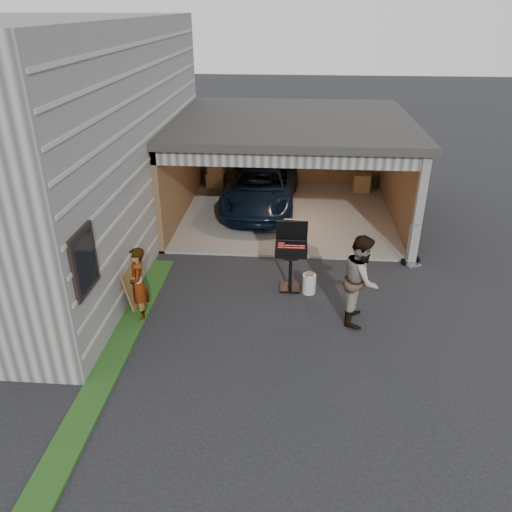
{
  "coord_description": "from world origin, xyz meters",
  "views": [
    {
      "loc": [
        0.89,
        -7.78,
        5.76
      ],
      "look_at": [
        0.19,
        1.28,
        1.15
      ],
      "focal_mm": 35.0,
      "sensor_mm": 36.0,
      "label": 1
    }
  ],
  "objects_px": {
    "propane_tank": "(309,284)",
    "hand_truck": "(412,257)",
    "man": "(361,279)",
    "plywood_panel": "(133,287)",
    "bbq_grill": "(291,251)",
    "minivan": "(261,190)",
    "woman": "(138,285)"
  },
  "relations": [
    {
      "from": "propane_tank",
      "to": "hand_truck",
      "type": "relative_size",
      "value": 0.41
    },
    {
      "from": "woman",
      "to": "plywood_panel",
      "type": "relative_size",
      "value": 1.83
    },
    {
      "from": "woman",
      "to": "hand_truck",
      "type": "xyz_separation_m",
      "value": [
        5.97,
        2.81,
        -0.58
      ]
    },
    {
      "from": "propane_tank",
      "to": "plywood_panel",
      "type": "bearing_deg",
      "value": -168.41
    },
    {
      "from": "minivan",
      "to": "plywood_panel",
      "type": "relative_size",
      "value": 5.28
    },
    {
      "from": "man",
      "to": "propane_tank",
      "type": "xyz_separation_m",
      "value": [
        -0.96,
        0.97,
        -0.71
      ]
    },
    {
      "from": "woman",
      "to": "minivan",
      "type": "bearing_deg",
      "value": 145.33
    },
    {
      "from": "minivan",
      "to": "bbq_grill",
      "type": "relative_size",
      "value": 2.94
    },
    {
      "from": "minivan",
      "to": "man",
      "type": "height_order",
      "value": "man"
    },
    {
      "from": "bbq_grill",
      "to": "hand_truck",
      "type": "xyz_separation_m",
      "value": [
        2.97,
        1.35,
        -0.71
      ]
    },
    {
      "from": "propane_tank",
      "to": "hand_truck",
      "type": "distance_m",
      "value": 2.97
    },
    {
      "from": "minivan",
      "to": "propane_tank",
      "type": "distance_m",
      "value": 5.18
    },
    {
      "from": "woman",
      "to": "plywood_panel",
      "type": "bearing_deg",
      "value": -167.01
    },
    {
      "from": "woman",
      "to": "man",
      "type": "height_order",
      "value": "man"
    },
    {
      "from": "woman",
      "to": "plywood_panel",
      "type": "distance_m",
      "value": 0.7
    },
    {
      "from": "man",
      "to": "plywood_panel",
      "type": "bearing_deg",
      "value": 95.62
    },
    {
      "from": "hand_truck",
      "to": "propane_tank",
      "type": "bearing_deg",
      "value": -173.58
    },
    {
      "from": "propane_tank",
      "to": "man",
      "type": "bearing_deg",
      "value": -45.25
    },
    {
      "from": "minivan",
      "to": "propane_tank",
      "type": "height_order",
      "value": "minivan"
    },
    {
      "from": "minivan",
      "to": "man",
      "type": "xyz_separation_m",
      "value": [
        2.38,
        -5.94,
        0.3
      ]
    },
    {
      "from": "hand_truck",
      "to": "bbq_grill",
      "type": "bearing_deg",
      "value": 179.99
    },
    {
      "from": "woman",
      "to": "bbq_grill",
      "type": "height_order",
      "value": "woman"
    },
    {
      "from": "propane_tank",
      "to": "hand_truck",
      "type": "height_order",
      "value": "hand_truck"
    },
    {
      "from": "propane_tank",
      "to": "plywood_panel",
      "type": "distance_m",
      "value": 3.8
    },
    {
      "from": "minivan",
      "to": "man",
      "type": "bearing_deg",
      "value": -66.15
    },
    {
      "from": "propane_tank",
      "to": "plywood_panel",
      "type": "height_order",
      "value": "plywood_panel"
    },
    {
      "from": "woman",
      "to": "bbq_grill",
      "type": "distance_m",
      "value": 3.34
    },
    {
      "from": "minivan",
      "to": "woman",
      "type": "height_order",
      "value": "woman"
    },
    {
      "from": "woman",
      "to": "bbq_grill",
      "type": "xyz_separation_m",
      "value": [
        3.0,
        1.46,
        0.13
      ]
    },
    {
      "from": "woman",
      "to": "man",
      "type": "distance_m",
      "value": 4.4
    },
    {
      "from": "man",
      "to": "propane_tank",
      "type": "bearing_deg",
      "value": 52.94
    },
    {
      "from": "bbq_grill",
      "to": "propane_tank",
      "type": "height_order",
      "value": "bbq_grill"
    }
  ]
}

